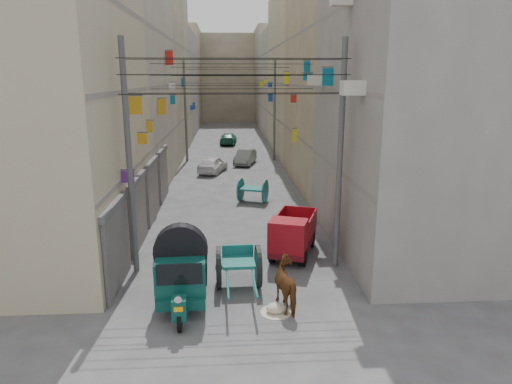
{
  "coord_description": "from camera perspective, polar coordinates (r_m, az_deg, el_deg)",
  "views": [
    {
      "loc": [
        -0.3,
        -9.37,
        6.74
      ],
      "look_at": [
        0.71,
        6.5,
        2.71
      ],
      "focal_mm": 32.0,
      "sensor_mm": 36.0,
      "label": 1
    }
  ],
  "objects": [
    {
      "name": "utility_poles",
      "position": [
        26.52,
        -3.02,
        8.27
      ],
      "size": [
        7.4,
        22.2,
        8.0
      ],
      "color": "#4F4F52",
      "rests_on": "ground"
    },
    {
      "name": "signboards",
      "position": [
        31.21,
        -3.13,
        8.11
      ],
      "size": [
        8.22,
        40.52,
        5.67
      ],
      "color": "#153C99",
      "rests_on": "ground"
    },
    {
      "name": "distant_car_grey",
      "position": [
        36.14,
        -1.35,
        4.4
      ],
      "size": [
        2.05,
        3.69,
        1.15
      ],
      "primitive_type": "imported",
      "rotation": [
        0.0,
        0.0,
        -0.25
      ],
      "color": "slate",
      "rests_on": "ground"
    },
    {
      "name": "building_row_right",
      "position": [
        44.28,
        7.36,
        13.74
      ],
      "size": [
        8.0,
        62.0,
        14.0
      ],
      "color": "gray",
      "rests_on": "ground"
    },
    {
      "name": "second_cart",
      "position": [
        25.08,
        -0.4,
        0.28
      ],
      "size": [
        1.84,
        1.73,
        1.31
      ],
      "rotation": [
        0.0,
        0.0,
        -0.34
      ],
      "color": "#16615E",
      "rests_on": "ground"
    },
    {
      "name": "feed_sack",
      "position": [
        13.82,
        2.49,
        -14.3
      ],
      "size": [
        0.57,
        0.46,
        0.29
      ],
      "primitive_type": "ellipsoid",
      "color": "beige",
      "rests_on": "ground"
    },
    {
      "name": "distant_car_white",
      "position": [
        33.11,
        -5.42,
        3.47
      ],
      "size": [
        2.4,
        3.79,
        1.2
      ],
      "primitive_type": "imported",
      "rotation": [
        0.0,
        0.0,
        2.84
      ],
      "color": "white",
      "rests_on": "ground"
    },
    {
      "name": "auto_rickshaw",
      "position": [
        13.9,
        -9.28,
        -9.65
      ],
      "size": [
        1.65,
        2.81,
        1.96
      ],
      "rotation": [
        0.0,
        0.0,
        0.03
      ],
      "color": "black",
      "rests_on": "ground"
    },
    {
      "name": "tonga_cart",
      "position": [
        15.11,
        -2.2,
        -9.23
      ],
      "size": [
        1.52,
        3.12,
        1.4
      ],
      "rotation": [
        0.0,
        0.0,
        0.03
      ],
      "color": "black",
      "rests_on": "ground"
    },
    {
      "name": "end_cap_building",
      "position": [
        75.37,
        -3.53,
        14.01
      ],
      "size": [
        22.0,
        10.0,
        13.0
      ],
      "primitive_type": "cube",
      "color": "#B8AE91",
      "rests_on": "ground"
    },
    {
      "name": "distant_car_green",
      "position": [
        47.22,
        -3.48,
        6.68
      ],
      "size": [
        1.87,
        4.04,
        1.14
      ],
      "primitive_type": "imported",
      "rotation": [
        0.0,
        0.0,
        3.07
      ],
      "color": "#216351",
      "rests_on": "ground"
    },
    {
      "name": "mini_truck",
      "position": [
        17.41,
        4.46,
        -5.7
      ],
      "size": [
        2.27,
        3.32,
        1.71
      ],
      "rotation": [
        0.0,
        0.0,
        -0.33
      ],
      "color": "black",
      "rests_on": "ground"
    },
    {
      "name": "horse",
      "position": [
        13.88,
        4.23,
        -11.53
      ],
      "size": [
        1.15,
        1.84,
        1.44
      ],
      "primitive_type": "imported",
      "rotation": [
        0.0,
        0.0,
        3.38
      ],
      "color": "#5C3116",
      "rests_on": "ground"
    },
    {
      "name": "overhead_cables",
      "position": [
        23.78,
        -3.02,
        14.27
      ],
      "size": [
        7.4,
        22.52,
        1.12
      ],
      "color": "black",
      "rests_on": "ground"
    },
    {
      "name": "ac_units",
      "position": [
        17.51,
        9.78,
        16.3
      ],
      "size": [
        0.7,
        6.55,
        3.35
      ],
      "color": "beige",
      "rests_on": "ground"
    },
    {
      "name": "shutters_left",
      "position": [
        20.75,
        -13.57,
        -0.83
      ],
      "size": [
        0.18,
        14.4,
        2.88
      ],
      "color": "#47474B",
      "rests_on": "ground"
    },
    {
      "name": "ground",
      "position": [
        11.55,
        -1.6,
        -21.48
      ],
      "size": [
        140.0,
        140.0,
        0.0
      ],
      "primitive_type": "plane",
      "color": "#464648",
      "rests_on": "ground"
    },
    {
      "name": "building_row_left",
      "position": [
        44.18,
        -14.07,
        13.44
      ],
      "size": [
        8.0,
        62.0,
        14.0
      ],
      "color": "tan",
      "rests_on": "ground"
    }
  ]
}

